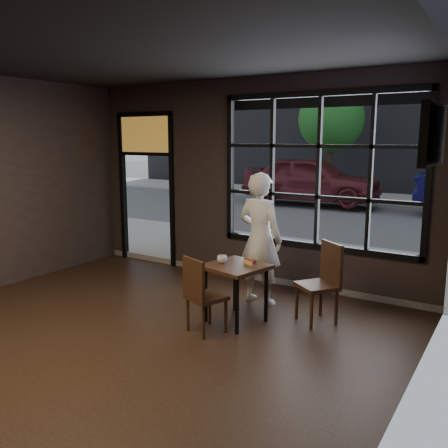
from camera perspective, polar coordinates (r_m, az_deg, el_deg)
The scene contains 15 objects.
floor at distance 5.34m, azimuth -17.15°, elevation -15.59°, with size 6.00×7.00×0.02m, color black.
ceiling at distance 4.91m, azimuth -19.26°, elevation 20.66°, with size 6.00×7.00×0.02m, color black.
wall_right at distance 3.21m, azimuth 18.45°, elevation -2.46°, with size 0.04×7.00×3.20m, color black.
window_frame at distance 7.04m, azimuth 11.30°, elevation 6.19°, with size 3.06×0.12×2.28m, color black.
stained_transom at distance 8.78m, azimuth -9.44°, elevation 10.61°, with size 1.20×0.06×0.70m, color orange.
street_asphalt at distance 27.41m, azimuth 24.53°, elevation 4.55°, with size 60.00×41.00×0.04m, color #545456.
cafe_table at distance 5.98m, azimuth 1.44°, elevation -8.33°, with size 0.69×0.69×0.74m, color #301D10.
chair_near at distance 5.65m, azimuth -2.12°, elevation -8.47°, with size 0.40×0.40×0.92m, color #301D10.
chair_window at distance 6.04m, azimuth 11.14°, elevation -7.01°, with size 0.44×0.44×1.01m, color #301D10.
man at distance 6.54m, azimuth 4.35°, elevation -1.77°, with size 0.67×0.44×1.83m, color silver.
hotdog at distance 5.89m, azimuth 3.11°, elevation -4.57°, with size 0.20×0.08×0.06m, color tan, non-canonical shape.
cup at distance 5.93m, azimuth -0.22°, elevation -4.27°, with size 0.12×0.12×0.10m, color silver.
tv at distance 5.20m, azimuth 23.87°, elevation 9.81°, with size 0.12×1.05×0.61m, color black.
maroon_car at distance 16.45m, azimuth 10.45°, elevation 5.29°, with size 1.87×4.65×1.59m, color #5B1D23.
tree_left at distance 18.86m, azimuth 12.77°, elevation 12.17°, with size 2.48×2.48×4.23m.
Camera 1 is at (3.73, -3.05, 2.28)m, focal length 38.00 mm.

